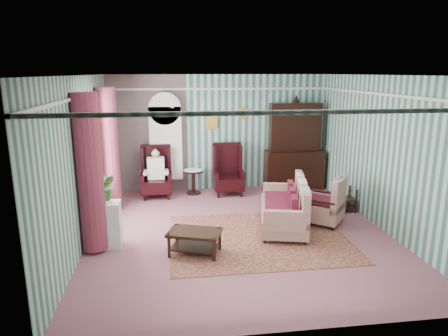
{
  "coord_description": "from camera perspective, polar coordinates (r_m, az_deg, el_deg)",
  "views": [
    {
      "loc": [
        -1.23,
        -6.94,
        2.95
      ],
      "look_at": [
        -0.21,
        0.6,
        1.12
      ],
      "focal_mm": 32.0,
      "sensor_mm": 36.0,
      "label": 1
    }
  ],
  "objects": [
    {
      "name": "floor",
      "position": [
        7.65,
        2.17,
        -9.18
      ],
      "size": [
        6.0,
        6.0,
        0.0
      ],
      "primitive_type": "plane",
      "color": "#8F5360",
      "rests_on": "ground"
    },
    {
      "name": "room_shell",
      "position": [
        7.21,
        -2.79,
        5.99
      ],
      "size": [
        5.53,
        6.02,
        2.91
      ],
      "color": "#39685F",
      "rests_on": "ground"
    },
    {
      "name": "bookcase",
      "position": [
        9.96,
        -8.28,
        2.8
      ],
      "size": [
        0.8,
        0.28,
        2.24
      ],
      "primitive_type": "cube",
      "color": "white",
      "rests_on": "floor"
    },
    {
      "name": "dresser_hutch",
      "position": [
        10.31,
        10.1,
        3.44
      ],
      "size": [
        1.5,
        0.56,
        2.36
      ],
      "primitive_type": "cube",
      "color": "black",
      "rests_on": "floor"
    },
    {
      "name": "wingback_left",
      "position": [
        9.69,
        -9.67,
        -0.55
      ],
      "size": [
        0.76,
        0.8,
        1.25
      ],
      "primitive_type": "cube",
      "color": "black",
      "rests_on": "floor"
    },
    {
      "name": "wingback_right",
      "position": [
        9.78,
        0.63,
        -0.23
      ],
      "size": [
        0.76,
        0.8,
        1.25
      ],
      "primitive_type": "cube",
      "color": "black",
      "rests_on": "floor"
    },
    {
      "name": "seated_woman",
      "position": [
        9.69,
        -9.66,
        -0.76
      ],
      "size": [
        0.44,
        0.4,
        1.18
      ],
      "primitive_type": null,
      "color": "silver",
      "rests_on": "floor"
    },
    {
      "name": "round_side_table",
      "position": [
        9.92,
        -4.37,
        -2.0
      ],
      "size": [
        0.5,
        0.5,
        0.6
      ],
      "primitive_type": "cylinder",
      "color": "black",
      "rests_on": "floor"
    },
    {
      "name": "nest_table",
      "position": [
        9.08,
        16.78,
        -4.24
      ],
      "size": [
        0.45,
        0.38,
        0.54
      ],
      "primitive_type": "cube",
      "color": "black",
      "rests_on": "floor"
    },
    {
      "name": "plant_stand",
      "position": [
        7.21,
        -16.68,
        -7.78
      ],
      "size": [
        0.55,
        0.35,
        0.8
      ],
      "primitive_type": "cube",
      "color": "white",
      "rests_on": "floor"
    },
    {
      "name": "rug",
      "position": [
        7.43,
        4.89,
        -9.88
      ],
      "size": [
        3.2,
        2.6,
        0.01
      ],
      "primitive_type": "cube",
      "color": "#49181D",
      "rests_on": "floor"
    },
    {
      "name": "sofa",
      "position": [
        7.85,
        8.46,
        -4.94
      ],
      "size": [
        1.5,
        2.08,
        0.97
      ],
      "primitive_type": "cube",
      "rotation": [
        0.0,
        0.0,
        1.34
      ],
      "color": "#C3BC97",
      "rests_on": "floor"
    },
    {
      "name": "floral_armchair",
      "position": [
        8.18,
        13.99,
        -4.49
      ],
      "size": [
        1.09,
        1.1,
        0.95
      ],
      "primitive_type": "cube",
      "rotation": [
        0.0,
        0.0,
        0.9
      ],
      "color": "#B8B38E",
      "rests_on": "floor"
    },
    {
      "name": "coffee_table",
      "position": [
        6.75,
        -4.2,
        -10.55
      ],
      "size": [
        0.98,
        0.78,
        0.4
      ],
      "primitive_type": "cube",
      "rotation": [
        0.0,
        0.0,
        -0.33
      ],
      "color": "black",
      "rests_on": "floor"
    },
    {
      "name": "potted_plant_a",
      "position": [
        6.96,
        -17.34,
        -3.36
      ],
      "size": [
        0.41,
        0.37,
        0.41
      ],
      "primitive_type": "imported",
      "rotation": [
        0.0,
        0.0,
        0.17
      ],
      "color": "#20591B",
      "rests_on": "plant_stand"
    },
    {
      "name": "potted_plant_b",
      "position": [
        7.15,
        -16.33,
        -2.7
      ],
      "size": [
        0.3,
        0.27,
        0.44
      ],
      "primitive_type": "imported",
      "rotation": [
        0.0,
        0.0,
        0.36
      ],
      "color": "#1A551B",
      "rests_on": "plant_stand"
    },
    {
      "name": "potted_plant_c",
      "position": [
        7.13,
        -17.03,
        -2.87
      ],
      "size": [
        0.27,
        0.27,
        0.42
      ],
      "primitive_type": "imported",
      "rotation": [
        0.0,
        0.0,
        -0.17
      ],
      "color": "#24591B",
      "rests_on": "plant_stand"
    }
  ]
}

